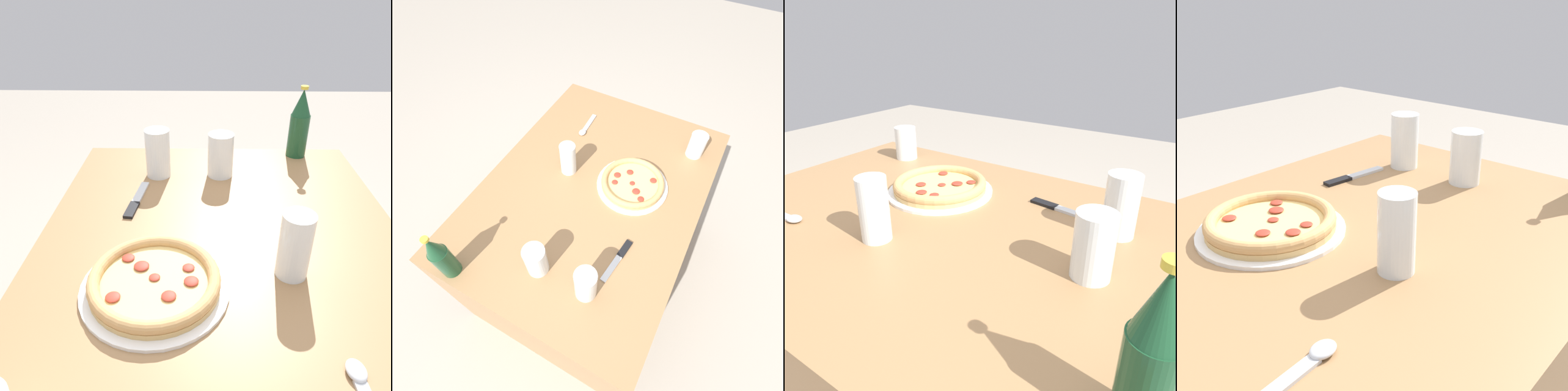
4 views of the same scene
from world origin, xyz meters
The scene contains 9 objects.
table centered at (0.00, 0.00, 0.38)m, with size 1.18×0.87×0.75m.
pizza_margherita centered at (0.09, -0.14, 0.77)m, with size 0.30×0.30×0.04m.
glass_orange_juice centered at (-0.39, -0.18, 0.82)m, with size 0.07×0.07×0.15m.
glass_red_wine centered at (0.04, 0.14, 0.82)m, with size 0.07×0.07×0.15m.
glass_lemonade centered at (0.39, -0.31, 0.80)m, with size 0.07×0.07×0.11m.
glass_water centered at (-0.40, 0.01, 0.81)m, with size 0.08×0.08×0.13m.
beer_bottle centered at (-0.54, 0.27, 0.86)m, with size 0.06×0.06×0.23m.
knife centered at (-0.23, -0.23, 0.76)m, with size 0.18×0.05×0.01m.
spoon centered at (0.30, 0.20, 0.76)m, with size 0.16×0.03×0.01m.
Camera 3 is at (-0.56, 0.62, 1.18)m, focal length 35.00 mm.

